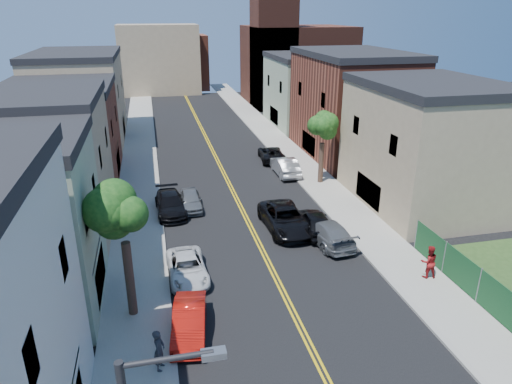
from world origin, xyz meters
TOP-DOWN VIEW (x-y plane):
  - sidewalk_left at (-7.90, 40.00)m, footprint 3.20×100.00m
  - sidewalk_right at (7.90, 40.00)m, footprint 3.20×100.00m
  - curb_left at (-6.15, 40.00)m, footprint 0.30×100.00m
  - curb_right at (6.15, 40.00)m, footprint 0.30×100.00m
  - bldg_left_tan_near at (-14.00, 25.00)m, footprint 9.00×10.00m
  - bldg_left_brick at (-14.00, 36.00)m, footprint 9.00×12.00m
  - bldg_left_tan_far at (-14.00, 50.00)m, footprint 9.00×16.00m
  - bldg_right_tan at (14.00, 24.00)m, footprint 9.00×12.00m
  - bldg_right_brick at (14.00, 38.00)m, footprint 9.00×14.00m
  - bldg_right_palegrn at (14.00, 52.00)m, footprint 9.00×12.00m
  - church at (16.33, 67.07)m, footprint 16.20×14.20m
  - backdrop_left at (-4.00, 82.00)m, footprint 14.00×8.00m
  - backdrop_center at (0.00, 86.00)m, footprint 10.00×8.00m
  - fence_right at (9.50, 9.50)m, footprint 0.04×15.00m
  - tree_left_mid at (-7.88, 14.01)m, footprint 5.20×5.20m
  - tree_right_far at (7.92, 30.01)m, footprint 4.40×4.40m
  - red_sedan at (-5.27, 11.90)m, footprint 2.09×4.48m
  - white_pickup at (-4.93, 16.92)m, footprint 2.29×4.69m
  - grey_car_left at (-3.80, 26.90)m, footprint 1.68×4.08m
  - black_car_left at (-5.38, 26.36)m, footprint 2.33×5.21m
  - grey_car_right at (4.42, 19.29)m, footprint 2.65×5.40m
  - black_car_right at (4.16, 20.85)m, footprint 2.25×4.77m
  - silver_car_right at (5.50, 32.98)m, footprint 1.80×5.03m
  - dark_car_right_far at (5.39, 37.49)m, footprint 2.72×5.18m
  - black_suv_lane at (2.28, 21.71)m, footprint 2.93×6.02m
  - pedestrian_left at (-6.70, 9.75)m, footprint 0.63×0.79m
  - pedestrian_right at (8.35, 13.75)m, footprint 1.05×0.88m

SIDE VIEW (x-z plane):
  - sidewalk_left at x=-7.90m, z-range 0.00..0.15m
  - sidewalk_right at x=7.90m, z-range 0.00..0.15m
  - curb_left at x=-6.15m, z-range 0.00..0.15m
  - curb_right at x=6.15m, z-range 0.00..0.15m
  - white_pickup at x=-4.93m, z-range 0.00..1.28m
  - grey_car_left at x=-3.80m, z-range 0.00..1.38m
  - dark_car_right_far at x=5.39m, z-range 0.00..1.39m
  - red_sedan at x=-5.27m, z-range 0.00..1.42m
  - black_car_left at x=-5.38m, z-range 0.00..1.48m
  - grey_car_right at x=4.42m, z-range 0.00..1.51m
  - black_car_right at x=4.16m, z-range 0.00..1.58m
  - black_suv_lane at x=2.28m, z-range 0.00..1.65m
  - silver_car_right at x=5.50m, z-range 0.00..1.65m
  - fence_right at x=9.50m, z-range 0.15..2.05m
  - pedestrian_left at x=-6.70m, z-range 0.15..2.05m
  - pedestrian_right at x=8.35m, z-range 0.15..2.10m
  - bldg_left_brick at x=-14.00m, z-range 0.00..8.00m
  - bldg_right_palegrn at x=14.00m, z-range 0.00..8.50m
  - bldg_left_tan_near at x=-14.00m, z-range 0.00..9.00m
  - bldg_right_tan at x=14.00m, z-range 0.00..9.00m
  - bldg_left_tan_far at x=-14.00m, z-range 0.00..9.50m
  - bldg_right_brick at x=14.00m, z-range 0.00..10.00m
  - backdrop_center at x=0.00m, z-range 0.00..10.00m
  - tree_right_far at x=7.92m, z-range 1.74..9.77m
  - backdrop_left at x=-4.00m, z-range 0.00..12.00m
  - tree_left_mid at x=-7.88m, z-range 1.94..11.23m
  - church at x=16.33m, z-range -4.06..18.54m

